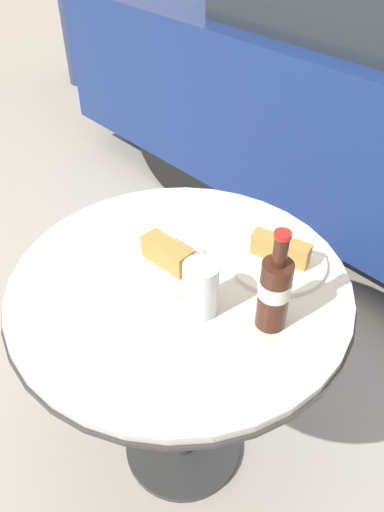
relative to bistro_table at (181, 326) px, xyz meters
The scene contains 6 objects.
ground_plane 0.57m from the bistro_table, ahead, with size 30.00×30.00×0.00m, color #A8A093.
bistro_table is the anchor object (origin of this frame).
cola_bottle_left 0.34m from the bistro_table, 12.87° to the left, with size 0.06×0.06×0.23m.
drinking_glass 0.23m from the bistro_table, 15.85° to the right, with size 0.07×0.07×0.12m.
lunch_plate_near 0.18m from the bistro_table, behind, with size 0.21×0.21×0.07m.
lunch_plate_far 0.29m from the bistro_table, 61.30° to the left, with size 0.23×0.23×0.07m.
Camera 1 is at (0.62, -0.54, 1.49)m, focal length 35.00 mm.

